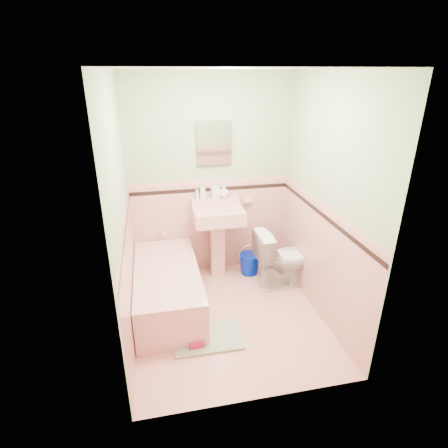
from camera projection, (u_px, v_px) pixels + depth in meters
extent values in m
plane|color=pink|center=(229.00, 316.00, 3.92)|extent=(2.20, 2.20, 0.00)
plane|color=white|center=(230.00, 68.00, 2.94)|extent=(2.20, 2.20, 0.00)
plane|color=beige|center=(210.00, 179.00, 4.42)|extent=(2.50, 0.00, 2.50)
plane|color=beige|center=(264.00, 266.00, 2.44)|extent=(2.50, 0.00, 2.50)
plane|color=beige|center=(122.00, 218.00, 3.25)|extent=(0.00, 2.50, 2.50)
plane|color=beige|center=(326.00, 203.00, 3.62)|extent=(0.00, 2.50, 2.50)
plane|color=#EAA49D|center=(211.00, 227.00, 4.67)|extent=(2.00, 0.00, 2.00)
plane|color=#EAA49D|center=(260.00, 340.00, 2.71)|extent=(2.00, 0.00, 2.00)
plane|color=#EAA49D|center=(131.00, 279.00, 3.50)|extent=(0.00, 2.20, 2.20)
plane|color=#EAA49D|center=(318.00, 259.00, 3.87)|extent=(0.00, 2.20, 2.20)
plane|color=black|center=(210.00, 189.00, 4.46)|extent=(2.00, 0.00, 2.00)
plane|color=black|center=(262.00, 281.00, 2.51)|extent=(2.00, 0.00, 2.00)
plane|color=black|center=(126.00, 231.00, 3.30)|extent=(0.00, 2.20, 2.20)
plane|color=black|center=(323.00, 215.00, 3.67)|extent=(0.00, 2.20, 2.20)
plane|color=pink|center=(210.00, 182.00, 4.42)|extent=(2.00, 0.00, 2.00)
plane|color=pink|center=(263.00, 269.00, 2.47)|extent=(2.00, 0.00, 2.00)
plane|color=pink|center=(124.00, 221.00, 3.26)|extent=(0.00, 2.20, 2.20)
plane|color=pink|center=(324.00, 206.00, 3.63)|extent=(0.00, 2.20, 2.20)
cube|color=#E3A39D|center=(168.00, 289.00, 4.01)|extent=(0.70, 1.50, 0.45)
cylinder|color=silver|center=(162.00, 231.00, 4.50)|extent=(0.04, 0.12, 0.04)
cylinder|color=silver|center=(216.00, 204.00, 4.46)|extent=(0.02, 0.02, 0.10)
cube|color=white|center=(214.00, 143.00, 4.23)|extent=(0.36, 0.04, 0.45)
cube|color=#E3A39D|center=(247.00, 200.00, 4.59)|extent=(0.12, 0.07, 0.04)
imported|color=#B2B2B2|center=(203.00, 191.00, 4.40)|extent=(0.09, 0.09, 0.20)
imported|color=#B2B2B2|center=(215.00, 190.00, 4.43)|extent=(0.11, 0.11, 0.22)
imported|color=#B2B2B2|center=(224.00, 191.00, 4.46)|extent=(0.16, 0.16, 0.17)
cylinder|color=white|center=(197.00, 195.00, 4.40)|extent=(0.04, 0.04, 0.12)
imported|color=white|center=(285.00, 258.00, 4.37)|extent=(0.74, 0.44, 0.74)
cube|color=gray|center=(208.00, 338.00, 3.59)|extent=(0.68, 0.46, 0.03)
cube|color=#BF1E59|center=(197.00, 344.00, 3.45)|extent=(0.15, 0.08, 0.06)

